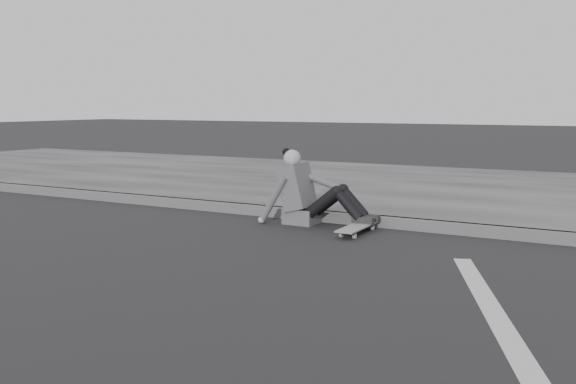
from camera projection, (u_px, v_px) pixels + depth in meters
name	position (u px, v px, depth m)	size (l,w,h in m)	color
ground	(222.00, 274.00, 5.26)	(80.00, 80.00, 0.00)	black
curb	(346.00, 218.00, 7.50)	(24.00, 0.16, 0.12)	#4B4B4B
sidewalk	(422.00, 188.00, 10.13)	(24.00, 6.00, 0.12)	#3D3D3D
skateboard	(357.00, 227.00, 6.90)	(0.20, 0.78, 0.09)	gray
seated_woman	(307.00, 193.00, 7.42)	(1.38, 0.46, 0.88)	#4B4B4D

